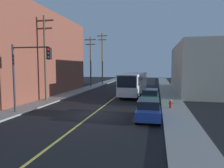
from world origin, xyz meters
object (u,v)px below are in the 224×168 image
at_px(utility_pole_mid, 91,59).
at_px(utility_pole_far, 102,56).
at_px(traffic_signal_left_corner, 29,65).
at_px(parked_car_green, 150,96).
at_px(city_bus, 134,82).
at_px(fire_hydrant, 171,104).
at_px(parked_car_blue, 149,109).
at_px(utility_pole_near, 45,54).

relative_size(utility_pole_mid, utility_pole_far, 0.85).
bearing_deg(traffic_signal_left_corner, parked_car_green, 36.97).
distance_m(utility_pole_mid, traffic_signal_left_corner, 23.59).
distance_m(city_bus, utility_pole_far, 19.18).
height_order(traffic_signal_left_corner, fire_hydrant, traffic_signal_left_corner).
bearing_deg(parked_car_blue, utility_pole_far, 111.47).
xyz_separation_m(city_bus, utility_pole_near, (-9.70, -8.05, 3.82)).
relative_size(utility_pole_near, utility_pole_far, 0.86).
bearing_deg(parked_car_blue, city_bus, 100.81).
xyz_separation_m(utility_pole_mid, utility_pole_far, (0.51, 7.08, 0.90)).
relative_size(city_bus, utility_pole_far, 1.05).
bearing_deg(utility_pole_mid, city_bus, -43.11).
distance_m(parked_car_blue, utility_pole_near, 14.57).
height_order(parked_car_blue, parked_car_green, same).
height_order(city_bus, parked_car_blue, city_bus).
height_order(city_bus, utility_pole_near, utility_pole_near).
bearing_deg(traffic_signal_left_corner, utility_pole_mid, 95.11).
xyz_separation_m(parked_car_green, traffic_signal_left_corner, (-10.19, -7.67, 3.46)).
distance_m(city_bus, utility_pole_mid, 13.82).
distance_m(city_bus, parked_car_blue, 14.33).
relative_size(parked_car_green, utility_pole_mid, 0.45).
bearing_deg(fire_hydrant, parked_car_blue, -114.30).
xyz_separation_m(utility_pole_mid, fire_hydrant, (14.36, -18.77, -5.01)).
relative_size(utility_pole_far, fire_hydrant, 13.84).
bearing_deg(utility_pole_mid, utility_pole_far, 85.86).
bearing_deg(parked_car_green, traffic_signal_left_corner, -143.03).
height_order(parked_car_blue, utility_pole_near, utility_pole_near).
bearing_deg(utility_pole_far, utility_pole_mid, -94.14).
height_order(city_bus, fire_hydrant, city_bus).
relative_size(parked_car_blue, fire_hydrant, 5.27).
distance_m(city_bus, fire_hydrant, 10.81).
distance_m(city_bus, parked_car_green, 7.25).
height_order(parked_car_green, utility_pole_near, utility_pole_near).
height_order(utility_pole_near, fire_hydrant, utility_pole_near).
bearing_deg(utility_pole_near, fire_hydrant, -6.47).
relative_size(city_bus, utility_pole_near, 1.23).
xyz_separation_m(parked_car_blue, utility_pole_far, (-11.88, 30.21, 5.65)).
height_order(parked_car_blue, utility_pole_far, utility_pole_far).
xyz_separation_m(parked_car_blue, parked_car_green, (-0.10, 7.34, 0.00)).
xyz_separation_m(city_bus, utility_pole_mid, (-9.71, 9.09, 3.77)).
bearing_deg(traffic_signal_left_corner, parked_car_blue, 1.83).
xyz_separation_m(parked_car_blue, utility_pole_mid, (-12.39, 23.13, 4.75)).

